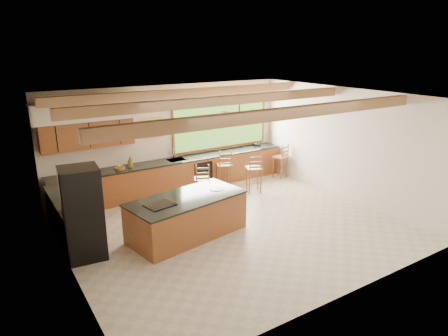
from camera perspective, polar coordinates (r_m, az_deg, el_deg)
ground at (r=9.40m, az=1.23°, el=-8.32°), size 7.20×7.20×0.00m
room_shell at (r=9.14m, az=-1.84°, el=5.60°), size 7.27×6.54×3.02m
counter_run at (r=10.94m, az=-9.69°, el=-2.20°), size 7.12×3.10×1.24m
island at (r=8.85m, az=-5.30°, el=-6.87°), size 2.74×1.63×0.91m
refrigerator at (r=8.22m, az=-19.53°, el=-6.15°), size 0.79×0.77×1.86m
bar_stool_a at (r=10.41m, az=-2.98°, el=-1.75°), size 0.54×0.55×1.14m
bar_stool_b at (r=11.29m, az=4.50°, el=-0.16°), size 0.55×0.55×1.18m
bar_stool_c at (r=11.58m, az=0.16°, el=0.33°), size 0.54×0.54×1.17m
bar_stool_d at (r=12.70m, az=8.22°, el=1.47°), size 0.49×0.49×1.10m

